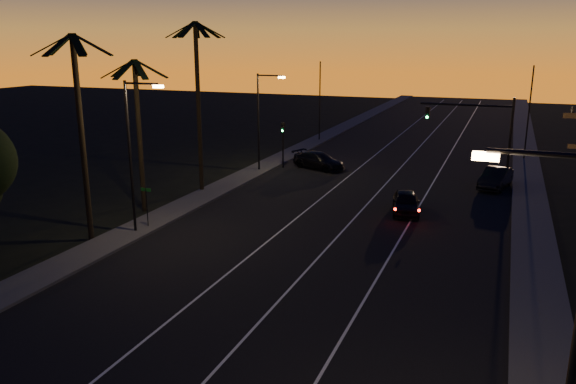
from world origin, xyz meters
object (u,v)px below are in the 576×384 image
at_px(signal_mast, 479,125).
at_px(lead_car, 406,202).
at_px(right_car, 496,178).
at_px(cross_car, 319,161).

xyz_separation_m(signal_mast, lead_car, (-3.77, -10.01, -4.04)).
bearing_deg(lead_car, signal_mast, 69.35).
bearing_deg(signal_mast, right_car, -25.87).
distance_m(signal_mast, cross_car, 14.08).
relative_size(lead_car, right_car, 0.99).
height_order(lead_car, cross_car, cross_car).
bearing_deg(cross_car, signal_mast, -3.38).
distance_m(lead_car, cross_car, 14.52).
distance_m(signal_mast, right_car, 4.36).
bearing_deg(cross_car, right_car, -5.94).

